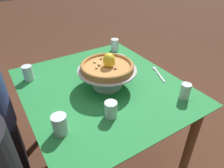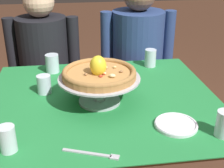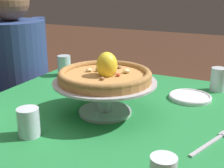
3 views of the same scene
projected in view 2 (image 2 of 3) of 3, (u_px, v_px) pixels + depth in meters
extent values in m
cylinder|color=olive|center=(23.00, 127.00, 1.93)|extent=(0.06, 0.06, 0.70)
cylinder|color=olive|center=(166.00, 116.00, 2.05)|extent=(0.06, 0.06, 0.70)
cube|color=olive|center=(103.00, 102.00, 1.47)|extent=(1.07, 0.95, 0.02)
cube|color=#237F3D|center=(103.00, 99.00, 1.46)|extent=(1.11, 0.99, 0.00)
cylinder|color=#B7B7C1|center=(100.00, 101.00, 1.43)|extent=(0.20, 0.20, 0.01)
cylinder|color=#B7B7C1|center=(99.00, 89.00, 1.41)|extent=(0.05, 0.05, 0.11)
cylinder|color=#B7B7C1|center=(99.00, 78.00, 1.38)|extent=(0.38, 0.38, 0.01)
cylinder|color=#BC8447|center=(99.00, 75.00, 1.38)|extent=(0.34, 0.34, 0.02)
torus|color=#A6743E|center=(99.00, 72.00, 1.37)|extent=(0.34, 0.34, 0.02)
ellipsoid|color=#C63D28|center=(99.00, 71.00, 1.37)|extent=(0.03, 0.03, 0.01)
ellipsoid|color=#996B42|center=(86.00, 74.00, 1.34)|extent=(0.02, 0.02, 0.01)
ellipsoid|color=#4C7533|center=(100.00, 71.00, 1.36)|extent=(0.04, 0.03, 0.02)
ellipsoid|color=tan|center=(115.00, 67.00, 1.42)|extent=(0.02, 0.02, 0.01)
ellipsoid|color=tan|center=(105.00, 67.00, 1.41)|extent=(0.04, 0.04, 0.02)
ellipsoid|color=beige|center=(104.00, 73.00, 1.35)|extent=(0.02, 0.02, 0.01)
ellipsoid|color=#C63D28|center=(104.00, 73.00, 1.35)|extent=(0.02, 0.02, 0.01)
ellipsoid|color=beige|center=(99.00, 66.00, 1.43)|extent=(0.03, 0.03, 0.01)
ellipsoid|color=tan|center=(99.00, 72.00, 1.37)|extent=(0.02, 0.02, 0.01)
ellipsoid|color=tan|center=(100.00, 71.00, 1.37)|extent=(0.02, 0.02, 0.01)
ellipsoid|color=#996B42|center=(104.00, 72.00, 1.36)|extent=(0.03, 0.03, 0.01)
ellipsoid|color=#C63D28|center=(101.00, 76.00, 1.32)|extent=(0.02, 0.02, 0.01)
ellipsoid|color=beige|center=(112.00, 76.00, 1.32)|extent=(0.03, 0.03, 0.02)
ellipsoid|color=#996B42|center=(121.00, 71.00, 1.37)|extent=(0.02, 0.02, 0.01)
ellipsoid|color=tan|center=(101.00, 72.00, 1.35)|extent=(0.03, 0.04, 0.02)
ellipsoid|color=yellow|center=(98.00, 66.00, 1.35)|extent=(0.10, 0.10, 0.09)
cylinder|color=silver|center=(7.00, 139.00, 1.07)|extent=(0.06, 0.06, 0.10)
cylinder|color=silver|center=(9.00, 146.00, 1.09)|extent=(0.05, 0.05, 0.04)
cylinder|color=silver|center=(44.00, 84.00, 1.50)|extent=(0.07, 0.07, 0.09)
cylinder|color=silver|center=(44.00, 87.00, 1.51)|extent=(0.06, 0.06, 0.06)
cylinder|color=silver|center=(52.00, 63.00, 1.75)|extent=(0.08, 0.08, 0.11)
cylinder|color=silver|center=(53.00, 68.00, 1.76)|extent=(0.07, 0.07, 0.05)
cylinder|color=silver|center=(224.00, 130.00, 1.17)|extent=(0.06, 0.06, 0.05)
cylinder|color=silver|center=(150.00, 58.00, 1.83)|extent=(0.07, 0.07, 0.11)
cylinder|color=silver|center=(150.00, 62.00, 1.84)|extent=(0.06, 0.06, 0.05)
cylinder|color=white|center=(176.00, 125.00, 1.24)|extent=(0.18, 0.18, 0.01)
torus|color=white|center=(176.00, 124.00, 1.24)|extent=(0.17, 0.17, 0.01)
cube|color=#B7B7C1|center=(87.00, 153.00, 1.08)|extent=(0.17, 0.08, 0.01)
cube|color=#B7B7C1|center=(115.00, 157.00, 1.06)|extent=(0.04, 0.03, 0.01)
cube|color=black|center=(50.00, 114.00, 2.31)|extent=(0.30, 0.33, 0.47)
cylinder|color=black|center=(44.00, 53.00, 2.10)|extent=(0.35, 0.35, 0.50)
sphere|color=beige|center=(38.00, 2.00, 1.96)|extent=(0.20, 0.20, 0.20)
cylinder|color=black|center=(12.00, 49.00, 2.07)|extent=(0.08, 0.08, 0.42)
cylinder|color=black|center=(74.00, 47.00, 2.10)|extent=(0.08, 0.08, 0.42)
cube|color=black|center=(135.00, 111.00, 2.36)|extent=(0.30, 0.33, 0.46)
cylinder|color=navy|center=(137.00, 49.00, 2.16)|extent=(0.38, 0.38, 0.54)
cylinder|color=navy|center=(106.00, 45.00, 2.12)|extent=(0.08, 0.08, 0.46)
cylinder|color=navy|center=(168.00, 43.00, 2.16)|extent=(0.08, 0.08, 0.46)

